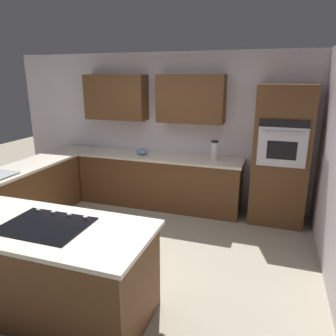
% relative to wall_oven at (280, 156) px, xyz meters
% --- Properties ---
extents(ground_plane, '(14.00, 14.00, 0.00)m').
position_rel_wall_oven_xyz_m(ground_plane, '(1.85, 1.72, -1.05)').
color(ground_plane, '#9E937F').
extents(wall_back, '(6.00, 0.44, 2.60)m').
position_rel_wall_oven_xyz_m(wall_back, '(1.92, -0.33, 0.39)').
color(wall_back, silver).
rests_on(wall_back, ground).
extents(lower_cabinets_back, '(2.80, 0.60, 0.86)m').
position_rel_wall_oven_xyz_m(lower_cabinets_back, '(1.95, -0.00, -0.62)').
color(lower_cabinets_back, brown).
rests_on(lower_cabinets_back, ground).
extents(countertop_back, '(2.84, 0.64, 0.04)m').
position_rel_wall_oven_xyz_m(countertop_back, '(1.95, -0.00, -0.17)').
color(countertop_back, silver).
rests_on(countertop_back, lower_cabinets_back).
extents(lower_cabinets_side, '(0.60, 2.90, 0.86)m').
position_rel_wall_oven_xyz_m(lower_cabinets_side, '(3.67, 1.17, -0.62)').
color(lower_cabinets_side, brown).
rests_on(lower_cabinets_side, ground).
extents(countertop_side, '(0.64, 2.94, 0.04)m').
position_rel_wall_oven_xyz_m(countertop_side, '(3.67, 1.17, -0.17)').
color(countertop_side, silver).
rests_on(countertop_side, lower_cabinets_side).
extents(island_base, '(1.89, 0.84, 0.86)m').
position_rel_wall_oven_xyz_m(island_base, '(2.02, 2.80, -0.62)').
color(island_base, brown).
rests_on(island_base, ground).
extents(island_top, '(1.97, 0.92, 0.04)m').
position_rel_wall_oven_xyz_m(island_top, '(2.02, 2.80, -0.17)').
color(island_top, silver).
rests_on(island_top, island_base).
extents(wall_oven, '(0.80, 0.66, 2.10)m').
position_rel_wall_oven_xyz_m(wall_oven, '(0.00, 0.00, 0.00)').
color(wall_oven, brown).
rests_on(wall_oven, ground).
extents(cooktop, '(0.76, 0.56, 0.03)m').
position_rel_wall_oven_xyz_m(cooktop, '(2.02, 2.79, -0.15)').
color(cooktop, black).
rests_on(cooktop, island_top).
extents(blender, '(0.15, 0.15, 0.32)m').
position_rel_wall_oven_xyz_m(blender, '(1.00, 0.01, -0.01)').
color(blender, beige).
rests_on(blender, countertop_back).
extents(mixing_bowl, '(0.20, 0.20, 0.11)m').
position_rel_wall_oven_xyz_m(mixing_bowl, '(2.25, 0.01, -0.10)').
color(mixing_bowl, '#668CB2').
rests_on(mixing_bowl, countertop_back).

